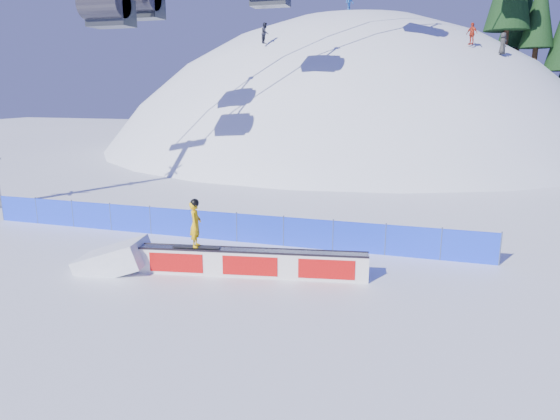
% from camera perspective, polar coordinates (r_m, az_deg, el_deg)
% --- Properties ---
extents(ground, '(160.00, 160.00, 0.00)m').
position_cam_1_polar(ground, '(17.29, -13.59, -7.47)').
color(ground, white).
rests_on(ground, ground).
extents(snow_hill, '(64.00, 64.00, 64.00)m').
position_cam_1_polar(snow_hill, '(61.40, 7.65, -9.66)').
color(snow_hill, white).
rests_on(snow_hill, ground).
extents(safety_fence, '(22.05, 0.05, 1.30)m').
position_cam_1_polar(safety_fence, '(20.90, -7.51, -1.78)').
color(safety_fence, '#1839E9').
rests_on(safety_fence, ground).
extents(rail_box, '(7.74, 1.82, 0.93)m').
position_cam_1_polar(rail_box, '(16.81, -3.31, -6.05)').
color(rail_box, white).
rests_on(rail_box, ground).
extents(snow_ramp, '(2.70, 1.94, 1.54)m').
position_cam_1_polar(snow_ramp, '(18.43, -18.38, -6.46)').
color(snow_ramp, white).
rests_on(snow_ramp, ground).
extents(snowboarder, '(1.63, 0.64, 1.68)m').
position_cam_1_polar(snowboarder, '(16.85, -9.64, -1.55)').
color(snowboarder, black).
rests_on(snowboarder, rail_box).
extents(distant_skiers, '(19.16, 10.36, 6.31)m').
position_cam_1_polar(distant_skiers, '(45.89, 11.57, 20.19)').
color(distant_skiers, black).
rests_on(distant_skiers, ground).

